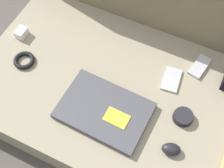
# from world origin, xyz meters

# --- Properties ---
(ground_plane) EXTENTS (8.00, 8.00, 0.00)m
(ground_plane) POSITION_xyz_m (0.00, 0.00, 0.00)
(ground_plane) COLOR #4C4742
(couch_seat) EXTENTS (1.11, 0.71, 0.15)m
(couch_seat) POSITION_xyz_m (0.00, 0.00, 0.08)
(couch_seat) COLOR gray
(couch_seat) RESTS_ON ground_plane
(laptop) EXTENTS (0.34, 0.24, 0.03)m
(laptop) POSITION_xyz_m (0.02, -0.11, 0.16)
(laptop) COLOR #47474C
(laptop) RESTS_ON couch_seat
(computer_mouse) EXTENTS (0.08, 0.06, 0.03)m
(computer_mouse) POSITION_xyz_m (0.30, -0.15, 0.17)
(computer_mouse) COLOR black
(computer_mouse) RESTS_ON couch_seat
(speaker_puck) EXTENTS (0.08, 0.08, 0.03)m
(speaker_puck) POSITION_xyz_m (0.30, -0.01, 0.16)
(speaker_puck) COLOR black
(speaker_puck) RESTS_ON couch_seat
(phone_silver) EXTENTS (0.08, 0.12, 0.01)m
(phone_silver) POSITION_xyz_m (0.20, 0.13, 0.16)
(phone_silver) COLOR #B7B7BC
(phone_silver) RESTS_ON couch_seat
(phone_black) EXTENTS (0.07, 0.12, 0.01)m
(phone_black) POSITION_xyz_m (0.29, 0.24, 0.16)
(phone_black) COLOR #B7B7BC
(phone_black) RESTS_ON couch_seat
(charger_brick) EXTENTS (0.04, 0.05, 0.04)m
(charger_brick) POSITION_xyz_m (-0.47, 0.06, 0.17)
(charger_brick) COLOR silver
(charger_brick) RESTS_ON couch_seat
(cable_coil) EXTENTS (0.09, 0.09, 0.02)m
(cable_coil) POSITION_xyz_m (-0.38, -0.05, 0.16)
(cable_coil) COLOR black
(cable_coil) RESTS_ON couch_seat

